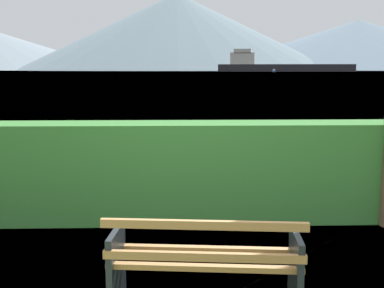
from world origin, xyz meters
The scene contains 6 objects.
water_surface centered at (0.00, 309.87, 0.00)m, with size 620.00×620.00×0.00m, color slate.
park_bench centered at (-0.01, -0.06, 0.42)m, with size 1.59×0.71×0.87m.
hedge_row centered at (0.00, 2.41, 0.64)m, with size 13.87×0.66×1.28m, color #387A33.
cargo_ship_large centered at (61.99, 301.95, 3.97)m, with size 85.27×26.12×14.19m.
fishing_boat_near centered at (50.46, 247.41, 0.61)m, with size 2.39×5.32×1.68m.
distant_hills centered at (1.82, 571.69, 33.88)m, with size 837.58×425.24×83.27m.
Camera 1 is at (-0.22, -3.68, 1.98)m, focal length 44.64 mm.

